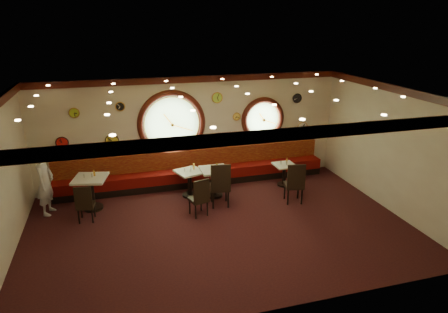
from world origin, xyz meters
TOP-DOWN VIEW (x-y plane):
  - floor at (0.00, 0.00)m, footprint 9.00×6.00m
  - ceiling at (0.00, 0.00)m, footprint 9.00×6.00m
  - wall_back at (0.00, 3.00)m, footprint 9.00×0.02m
  - wall_front at (0.00, -3.00)m, footprint 9.00×0.02m
  - wall_right at (4.50, 0.00)m, footprint 0.02×6.00m
  - molding_back at (0.00, 2.95)m, footprint 9.00×0.10m
  - molding_front at (0.00, -2.95)m, footprint 9.00×0.10m
  - molding_right at (4.45, 0.00)m, footprint 0.10×6.00m
  - banquette_base at (0.00, 2.72)m, footprint 8.00×0.55m
  - banquette_seat at (0.00, 2.72)m, footprint 8.00×0.55m
  - banquette_back at (0.00, 2.94)m, footprint 8.00×0.10m
  - porthole_left_glass at (-0.60, 3.00)m, footprint 1.66×0.02m
  - porthole_left_frame at (-0.60, 2.98)m, footprint 1.98×0.18m
  - porthole_left_ring at (-0.60, 2.95)m, footprint 1.61×0.03m
  - porthole_right_glass at (2.20, 3.00)m, footprint 1.10×0.02m
  - porthole_right_frame at (2.20, 2.98)m, footprint 1.38×0.18m
  - porthole_right_ring at (2.20, 2.95)m, footprint 1.09×0.03m
  - wall_clock_0 at (3.30, 2.96)m, footprint 0.28×0.03m
  - wall_clock_1 at (3.55, 2.96)m, footprint 0.34×0.03m
  - wall_clock_2 at (-1.90, 2.96)m, footprint 0.20×0.03m
  - wall_clock_3 at (0.85, 2.96)m, footprint 0.24×0.03m
  - wall_clock_4 at (-3.60, 2.96)m, footprint 0.32×0.03m
  - wall_clock_5 at (-2.30, 2.96)m, footprint 0.36×0.03m
  - wall_clock_6 at (-3.20, 2.96)m, footprint 0.26×0.03m
  - wall_clock_7 at (-2.00, 2.96)m, footprint 0.24×0.03m
  - wall_clock_8 at (1.35, 2.96)m, footprint 0.22×0.03m
  - wall_clock_9 at (0.75, 2.96)m, footprint 0.30×0.03m
  - table_a at (-2.92, 1.88)m, footprint 0.97×0.97m
  - table_b at (-0.32, 1.96)m, footprint 0.86×0.86m
  - table_c at (0.34, 1.78)m, footprint 0.74×0.74m
  - table_d at (2.52, 1.93)m, footprint 0.61×0.61m
  - chair_a at (-3.06, 1.17)m, footprint 0.45×0.45m
  - chair_b at (-0.31, 0.70)m, footprint 0.52×0.52m
  - chair_c at (0.32, 1.08)m, footprint 0.58×0.58m
  - chair_d at (2.28, 0.74)m, footprint 0.56×0.56m
  - condiment_a_salt at (-3.06, 1.90)m, footprint 0.03×0.03m
  - condiment_b_salt at (-0.45, 1.98)m, footprint 0.03×0.03m
  - condiment_c_salt at (0.30, 1.78)m, footprint 0.03×0.03m
  - condiment_d_salt at (2.42, 1.97)m, footprint 0.04×0.04m
  - condiment_a_pepper at (-2.87, 1.89)m, footprint 0.03×0.03m
  - condiment_b_pepper at (-0.30, 1.91)m, footprint 0.04×0.04m
  - condiment_c_pepper at (0.42, 1.69)m, footprint 0.03×0.03m
  - condiment_d_pepper at (2.55, 1.87)m, footprint 0.04×0.04m
  - condiment_a_bottle at (-2.81, 1.97)m, footprint 0.05×0.05m
  - condiment_b_bottle at (-0.18, 2.05)m, footprint 0.05×0.05m
  - condiment_c_bottle at (0.42, 1.80)m, footprint 0.05×0.05m
  - condiment_d_bottle at (2.63, 2.03)m, footprint 0.05×0.05m
  - waiter at (-4.00, 1.93)m, footprint 0.54×0.69m

SIDE VIEW (x-z plane):
  - floor at x=0.00m, z-range 0.00..0.00m
  - banquette_base at x=0.00m, z-range 0.00..0.20m
  - banquette_seat at x=0.00m, z-range 0.20..0.50m
  - table_d at x=2.52m, z-range 0.09..0.75m
  - table_b at x=-0.32m, z-range 0.10..0.85m
  - table_c at x=0.34m, z-range 0.11..0.92m
  - chair_a at x=-3.06m, z-range 0.25..0.85m
  - table_a at x=-2.92m, z-range 0.12..1.00m
  - chair_b at x=-0.31m, z-range 0.27..0.89m
  - chair_d at x=2.28m, z-range 0.30..1.00m
  - chair_c at x=0.32m, z-range 0.32..1.08m
  - condiment_d_salt at x=2.42m, z-range 0.67..0.77m
  - condiment_d_pepper at x=2.55m, z-range 0.67..0.78m
  - condiment_d_bottle at x=2.63m, z-range 0.67..0.82m
  - banquette_back at x=0.00m, z-range 0.48..1.02m
  - condiment_b_salt at x=-0.45m, z-range 0.75..0.85m
  - condiment_b_pepper at x=-0.30m, z-range 0.75..0.87m
  - condiment_b_bottle at x=-0.18m, z-range 0.75..0.93m
  - waiter at x=-4.00m, z-range 0.00..1.69m
  - condiment_c_salt at x=0.30m, z-range 0.81..0.90m
  - condiment_c_pepper at x=0.42m, z-range 0.81..0.91m
  - condiment_c_bottle at x=0.42m, z-range 0.81..0.96m
  - condiment_a_salt at x=-3.06m, z-range 0.88..0.97m
  - condiment_a_pepper at x=-2.87m, z-range 0.88..0.98m
  - condiment_a_bottle at x=-2.81m, z-range 0.88..1.04m
  - wall_clock_2 at x=-1.90m, z-range 1.10..1.30m
  - wall_clock_3 at x=0.85m, z-range 1.08..1.32m
  - wall_clock_1 at x=3.55m, z-range 1.28..1.62m
  - wall_clock_5 at x=-2.30m, z-range 1.32..1.68m
  - wall_clock_4 at x=-3.60m, z-range 1.39..1.71m
  - wall_back at x=0.00m, z-range 0.00..3.20m
  - wall_front at x=0.00m, z-range 0.00..3.20m
  - wall_right at x=4.50m, z-range 0.00..3.20m
  - porthole_right_ring at x=2.20m, z-range 1.26..2.34m
  - porthole_right_glass at x=2.20m, z-range 1.25..2.35m
  - porthole_right_frame at x=2.20m, z-range 1.11..2.49m
  - porthole_left_glass at x=-0.60m, z-range 1.02..2.68m
  - porthole_left_frame at x=-0.60m, z-range 0.86..2.84m
  - porthole_left_ring at x=-0.60m, z-range 1.04..2.66m
  - wall_clock_8 at x=1.35m, z-range 1.84..2.06m
  - wall_clock_6 at x=-3.20m, z-range 2.22..2.48m
  - wall_clock_0 at x=3.30m, z-range 2.26..2.54m
  - wall_clock_7 at x=-2.00m, z-range 2.33..2.57m
  - wall_clock_9 at x=0.75m, z-range 2.40..2.70m
  - molding_back at x=0.00m, z-range 3.02..3.20m
  - molding_front at x=0.00m, z-range 3.02..3.20m
  - molding_right at x=4.45m, z-range 3.02..3.20m
  - ceiling at x=0.00m, z-range 3.19..3.21m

